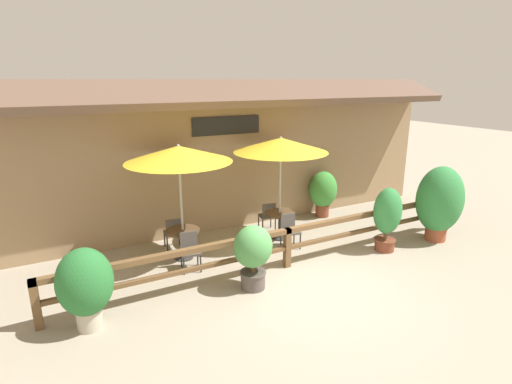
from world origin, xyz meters
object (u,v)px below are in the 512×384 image
at_px(potted_plant_corner_fern, 253,252).
at_px(potted_plant_small_flowering, 323,191).
at_px(chair_near_wallside, 173,232).
at_px(potted_plant_broad_leaf, 387,215).
at_px(potted_plant_entrance_palm, 85,285).
at_px(chair_middle_wallside, 268,215).
at_px(potted_plant_tall_tropical, 440,201).
at_px(patio_umbrella_middle, 281,145).
at_px(patio_umbrella_near, 179,154).
at_px(chair_near_streetside, 190,249).
at_px(chair_middle_streetside, 290,229).
at_px(dining_table_near, 183,236).
at_px(dining_table_middle, 280,218).

xyz_separation_m(potted_plant_corner_fern, potted_plant_small_flowering, (4.06, 2.99, 0.02)).
distance_m(chair_near_wallside, potted_plant_broad_leaf, 5.42).
height_order(potted_plant_broad_leaf, potted_plant_entrance_palm, potted_plant_broad_leaf).
relative_size(chair_middle_wallside, potted_plant_tall_tropical, 0.42).
height_order(patio_umbrella_middle, chair_middle_wallside, patio_umbrella_middle).
bearing_deg(patio_umbrella_near, chair_middle_wallside, 12.77).
distance_m(chair_near_wallside, potted_plant_small_flowering, 4.97).
distance_m(chair_near_streetside, potted_plant_entrance_palm, 2.71).
bearing_deg(chair_middle_streetside, patio_umbrella_middle, 92.86).
height_order(chair_near_streetside, patio_umbrella_middle, patio_umbrella_middle).
xyz_separation_m(patio_umbrella_near, dining_table_near, (0.00, 0.00, -1.99)).
xyz_separation_m(dining_table_near, potted_plant_small_flowering, (4.89, 0.93, 0.24)).
distance_m(patio_umbrella_near, patio_umbrella_middle, 2.72).
distance_m(dining_table_middle, potted_plant_entrance_palm, 5.46).
height_order(potted_plant_broad_leaf, potted_plant_small_flowering, potted_plant_broad_leaf).
bearing_deg(patio_umbrella_middle, potted_plant_broad_leaf, -44.84).
xyz_separation_m(dining_table_middle, potted_plant_tall_tropical, (3.70, -2.09, 0.51)).
bearing_deg(chair_near_streetside, potted_plant_small_flowering, 26.69).
bearing_deg(dining_table_near, patio_umbrella_middle, -0.01).
relative_size(chair_middle_wallside, potted_plant_small_flowering, 0.59).
height_order(chair_middle_wallside, potted_plant_corner_fern, potted_plant_corner_fern).
relative_size(chair_near_wallside, potted_plant_corner_fern, 0.63).
height_order(patio_umbrella_near, chair_near_wallside, patio_umbrella_near).
bearing_deg(patio_umbrella_middle, potted_plant_entrance_palm, -158.85).
distance_m(chair_middle_wallside, potted_plant_small_flowering, 2.23).
xyz_separation_m(potted_plant_entrance_palm, potted_plant_small_flowering, (7.25, 2.89, -0.02)).
relative_size(potted_plant_broad_leaf, potted_plant_small_flowering, 1.13).
height_order(chair_near_wallside, chair_middle_streetside, same).
height_order(dining_table_middle, potted_plant_corner_fern, potted_plant_corner_fern).
bearing_deg(patio_umbrella_middle, dining_table_near, 179.99).
bearing_deg(chair_near_wallside, chair_near_streetside, 96.08).
bearing_deg(patio_umbrella_middle, chair_near_streetside, -167.45).
bearing_deg(potted_plant_small_flowering, potted_plant_entrance_palm, -158.24).
xyz_separation_m(patio_umbrella_middle, dining_table_middle, (-0.00, 0.00, -1.99)).
height_order(chair_near_wallside, patio_umbrella_middle, patio_umbrella_middle).
relative_size(dining_table_near, dining_table_middle, 1.00).
height_order(patio_umbrella_near, potted_plant_tall_tropical, patio_umbrella_near).
distance_m(chair_near_wallside, potted_plant_entrance_palm, 3.48).
height_order(chair_near_wallside, dining_table_middle, chair_near_wallside).
height_order(patio_umbrella_near, potted_plant_small_flowering, patio_umbrella_near).
bearing_deg(chair_near_streetside, potted_plant_entrance_palm, -140.46).
height_order(patio_umbrella_middle, potted_plant_small_flowering, patio_umbrella_middle).
xyz_separation_m(potted_plant_entrance_palm, potted_plant_tall_tropical, (8.78, -0.13, 0.26)).
relative_size(chair_near_wallside, patio_umbrella_middle, 0.31).
relative_size(patio_umbrella_near, chair_near_wallside, 3.25).
xyz_separation_m(potted_plant_broad_leaf, potted_plant_tall_tropical, (1.74, -0.14, 0.16)).
bearing_deg(potted_plant_entrance_palm, patio_umbrella_near, 39.82).
xyz_separation_m(dining_table_near, chair_middle_wallside, (2.70, 0.61, -0.10)).
relative_size(patio_umbrella_middle, potted_plant_tall_tropical, 1.37).
height_order(dining_table_near, dining_table_middle, same).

